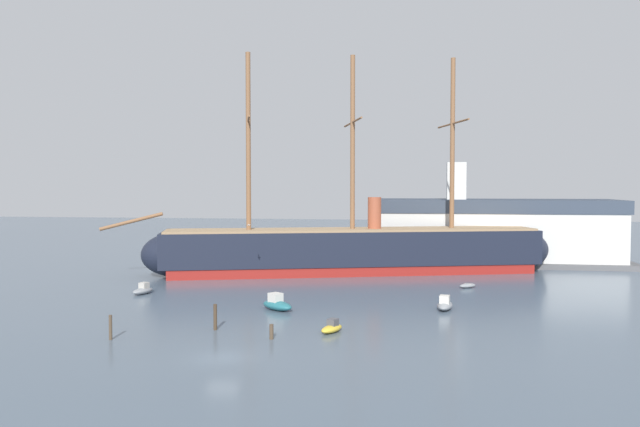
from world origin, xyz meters
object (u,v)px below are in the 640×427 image
Objects in this scene: motorboat_mid_right at (445,305)px; mooring_piling_nearest at (215,317)px; mooring_piling_left_pair at (111,327)px; motorboat_near_centre at (277,304)px; tall_ship at (352,250)px; motorboat_foreground_right at (332,328)px; dinghy_alongside_stern at (468,286)px; seagull_in_flight at (249,225)px; mooring_piling_right_pair at (271,332)px; dinghy_far_left at (166,263)px; dockside_warehouse_right at (492,231)px; motorboat_mid_left at (143,290)px.

motorboat_mid_right is 1.65× the size of mooring_piling_nearest.
mooring_piling_left_pair is (-7.71, -4.95, -0.12)m from mooring_piling_nearest.
motorboat_near_centre is at bearing -170.48° from motorboat_mid_right.
motorboat_foreground_right is at bearing -86.72° from tall_ship.
dinghy_alongside_stern is (3.49, 15.13, -0.25)m from motorboat_mid_right.
mooring_piling_left_pair is 29.92m from seagull_in_flight.
mooring_piling_left_pair is at bearing -170.34° from mooring_piling_right_pair.
dinghy_far_left is (-31.86, 5.23, -3.33)m from tall_ship.
dinghy_far_left is 55.71m from dockside_warehouse_right.
dinghy_alongside_stern is 50.84m from dinghy_far_left.
motorboat_mid_left is 1.49× the size of mooring_piling_nearest.
tall_ship is 40.38m from mooring_piling_nearest.
mooring_piling_left_pair is at bearing -110.05° from tall_ship.
motorboat_mid_right is 44.73m from dockside_warehouse_right.
dinghy_alongside_stern is 46.28m from mooring_piling_left_pair.
tall_ship is at bearing 93.28° from motorboat_foreground_right.
seagull_in_flight is (-11.83, -15.63, 4.60)m from tall_ship.
motorboat_mid_right is (17.68, 2.96, -0.08)m from motorboat_near_centre.
motorboat_foreground_right is 28.09m from seagull_in_flight.
motorboat_foreground_right is 1.31× the size of mooring_piling_nearest.
tall_ship is at bearing 145.06° from dinghy_alongside_stern.
motorboat_mid_left is 22.77m from mooring_piling_nearest.
mooring_piling_nearest is (14.90, -17.21, 0.70)m from motorboat_mid_left.
mooring_piling_nearest is (-8.48, -39.41, -2.37)m from tall_ship.
mooring_piling_right_pair is at bearing -70.68° from seagull_in_flight.
tall_ship is 16.87× the size of motorboat_mid_right.
mooring_piling_right_pair reaches higher than motorboat_foreground_right.
dinghy_alongside_stern is 29.39m from dockside_warehouse_right.
motorboat_mid_right is at bearing -23.80° from seagull_in_flight.
dockside_warehouse_right reaches higher than mooring_piling_nearest.
motorboat_near_centre is at bearing -63.50° from seagull_in_flight.
motorboat_mid_right is 54.70m from dinghy_far_left.
dinghy_far_left is at bearing -167.80° from dockside_warehouse_right.
motorboat_mid_left is 23.30m from mooring_piling_left_pair.
mooring_piling_left_pair is at bearing -122.15° from dockside_warehouse_right.
motorboat_mid_right is (36.10, -4.25, 0.06)m from motorboat_mid_left.
motorboat_mid_left reaches higher than dinghy_alongside_stern.
motorboat_foreground_right is 2.98× the size of seagull_in_flight.
motorboat_mid_left is at bearing 136.36° from mooring_piling_right_pair.
mooring_piling_left_pair is (-28.91, -17.90, 0.52)m from motorboat_mid_right.
dinghy_far_left is at bearing 133.84° from seagull_in_flight.
tall_ship is 29.51m from motorboat_mid_right.
tall_ship is 47.29m from mooring_piling_left_pair.
tall_ship reaches higher than dinghy_far_left.
seagull_in_flight reaches higher than motorboat_mid_right.
motorboat_near_centre is at bearing 127.75° from motorboat_foreground_right.
motorboat_foreground_right is 1.46× the size of mooring_piling_left_pair.
mooring_piling_left_pair is 13.82m from mooring_piling_right_pair.
motorboat_mid_right is 27.90m from seagull_in_flight.
tall_ship is 1.49× the size of dockside_warehouse_right.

